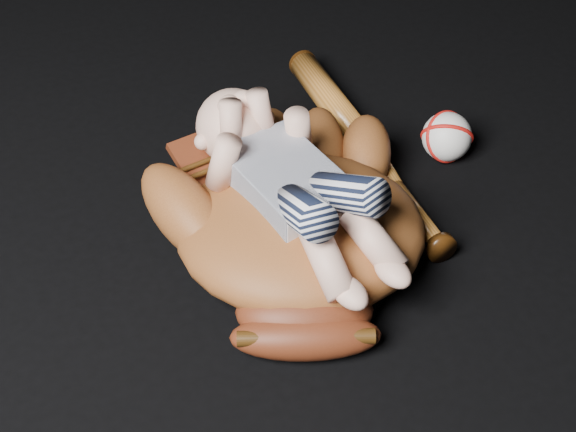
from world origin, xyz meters
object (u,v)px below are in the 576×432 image
at_px(baseball_glove, 301,220).
at_px(baseball, 447,137).
at_px(newborn_baby, 300,184).
at_px(baseball_bat, 364,146).

bearing_deg(baseball_glove, baseball, 43.80).
relative_size(baseball_glove, baseball, 6.07).
relative_size(newborn_baby, baseball_bat, 0.77).
relative_size(newborn_baby, baseball, 5.15).
xyz_separation_m(baseball_glove, newborn_baby, (-0.00, 0.00, 0.06)).
height_order(baseball_glove, baseball_bat, baseball_glove).
bearing_deg(newborn_baby, baseball, 12.28).
bearing_deg(baseball, baseball_glove, -155.35).
height_order(baseball_glove, baseball, baseball_glove).
distance_m(newborn_baby, baseball, 0.32).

